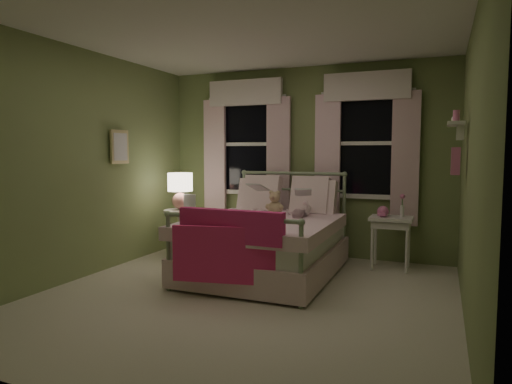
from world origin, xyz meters
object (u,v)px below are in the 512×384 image
at_px(teddy_bear, 275,205).
at_px(table_lamp, 180,188).
at_px(child_left, 259,193).
at_px(child_right, 301,193).
at_px(bed, 267,242).
at_px(nightstand_left, 181,226).
at_px(nightstand_right, 391,225).

bearing_deg(teddy_bear, table_lamp, 175.04).
xyz_separation_m(child_left, child_right, (0.56, 0.00, 0.03)).
height_order(bed, teddy_bear, bed).
height_order(teddy_bear, nightstand_left, teddy_bear).
relative_size(nightstand_left, nightstand_right, 1.02).
distance_m(child_right, table_lamp, 1.70).
xyz_separation_m(bed, child_right, (0.28, 0.42, 0.56)).
bearing_deg(teddy_bear, child_right, 29.50).
bearing_deg(child_right, teddy_bear, 22.37).
height_order(teddy_bear, table_lamp, table_lamp).
xyz_separation_m(child_left, nightstand_left, (-1.14, -0.04, -0.49)).
distance_m(child_left, child_right, 0.56).
height_order(bed, child_left, child_left).
relative_size(child_left, teddy_bear, 2.21).
bearing_deg(nightstand_left, bed, -15.25).
height_order(teddy_bear, nightstand_right, teddy_bear).
bearing_deg(nightstand_right, teddy_bear, -159.17).
distance_m(bed, teddy_bear, 0.49).
distance_m(bed, nightstand_right, 1.54).
bearing_deg(child_left, nightstand_right, 166.87).
xyz_separation_m(nightstand_left, table_lamp, (0.00, 0.00, 0.54)).
height_order(child_right, teddy_bear, child_right).
xyz_separation_m(teddy_bear, nightstand_right, (1.32, 0.50, -0.24)).
height_order(table_lamp, nightstand_right, table_lamp).
relative_size(bed, nightstand_right, 3.18).
bearing_deg(bed, table_lamp, 164.75).
height_order(nightstand_left, table_lamp, table_lamp).
bearing_deg(child_right, bed, 49.28).
bearing_deg(bed, teddy_bear, 90.00).
xyz_separation_m(bed, table_lamp, (-1.42, 0.39, 0.57)).
bearing_deg(nightstand_left, table_lamp, 90.00).
relative_size(teddy_bear, table_lamp, 0.63).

